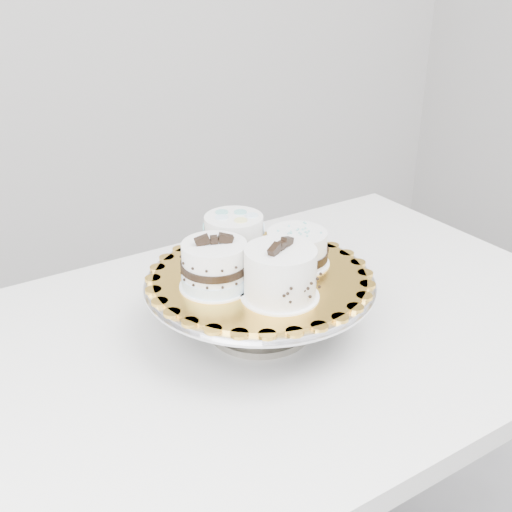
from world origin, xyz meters
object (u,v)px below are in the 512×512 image
cake_swirl (280,274)px  table (275,362)px  cake_board (260,276)px  cake_ribbon (297,249)px  cake_stand (260,295)px  cake_banded (215,267)px  cake_dots (234,236)px

cake_swirl → table: bearing=34.6°
table → cake_board: bearing=-172.6°
cake_swirl → cake_ribbon: 0.12m
table → cake_board: cake_board is taller
cake_ribbon → cake_stand: bearing=-169.3°
cake_banded → cake_ribbon: (0.16, 0.01, -0.01)m
cake_swirl → cake_banded: 0.11m
cake_stand → cake_ribbon: bearing=5.2°
cake_ribbon → cake_swirl: bearing=-129.3°
table → cake_swirl: bearing=-121.9°
cake_stand → cake_swirl: size_ratio=2.57×
cake_banded → cake_dots: bearing=64.2°
cake_board → cake_dots: bearing=92.7°
cake_banded → cake_stand: bearing=16.2°
table → cake_banded: bearing=179.4°
cake_stand → cake_ribbon: cake_ribbon is taller
cake_stand → cake_board: (0.00, 0.00, 0.03)m
cake_board → cake_ribbon: cake_ribbon is taller
cake_dots → cake_ribbon: (0.08, -0.08, -0.01)m
cake_swirl → cake_dots: (0.00, 0.16, -0.00)m
cake_stand → cake_ribbon: size_ratio=3.23×
cake_board → cake_dots: cake_dots is taller
cake_dots → cake_banded: bearing=-121.7°
cake_stand → cake_board: cake_board is taller
cake_swirl → cake_dots: bearing=61.1°
table → cake_dots: (-0.04, 0.08, 0.23)m
cake_board → cake_dots: size_ratio=2.85×
cake_dots → cake_ribbon: 0.11m
cake_stand → cake_banded: cake_banded is taller
cake_board → cake_ribbon: bearing=5.2°
cake_banded → cake_ribbon: cake_banded is taller
cake_ribbon → table: bearing=-175.4°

